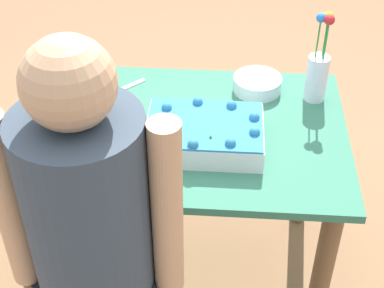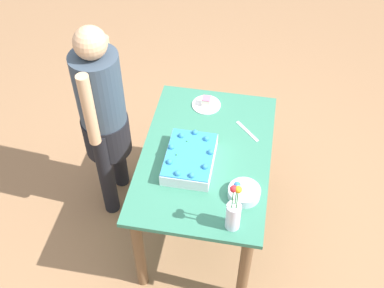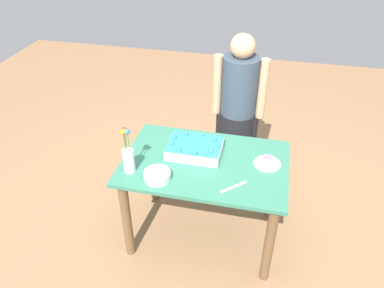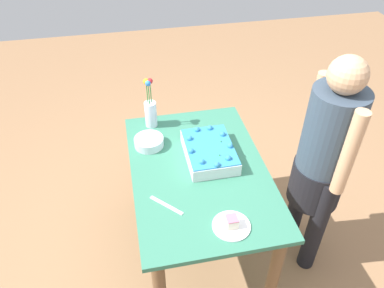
% 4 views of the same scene
% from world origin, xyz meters
% --- Properties ---
extents(ground_plane, '(8.00, 8.00, 0.00)m').
position_xyz_m(ground_plane, '(0.00, 0.00, 0.00)').
color(ground_plane, '#996F4B').
extents(dining_table, '(1.20, 0.80, 0.76)m').
position_xyz_m(dining_table, '(0.00, 0.00, 0.62)').
color(dining_table, '#35785D').
rests_on(dining_table, ground_plane).
extents(sheet_cake, '(0.40, 0.29, 0.11)m').
position_xyz_m(sheet_cake, '(-0.10, 0.08, 0.80)').
color(sheet_cake, white).
rests_on(sheet_cake, dining_table).
extents(serving_plate_with_slice, '(0.20, 0.20, 0.07)m').
position_xyz_m(serving_plate_with_slice, '(0.44, 0.07, 0.77)').
color(serving_plate_with_slice, white).
rests_on(serving_plate_with_slice, dining_table).
extents(cake_knife, '(0.17, 0.16, 0.00)m').
position_xyz_m(cake_knife, '(0.24, -0.23, 0.76)').
color(cake_knife, silver).
rests_on(cake_knife, dining_table).
extents(flower_vase, '(0.08, 0.08, 0.35)m').
position_xyz_m(flower_vase, '(-0.50, -0.22, 0.88)').
color(flower_vase, white).
rests_on(flower_vase, dining_table).
extents(fruit_bowl, '(0.19, 0.19, 0.06)m').
position_xyz_m(fruit_bowl, '(-0.28, -0.26, 0.79)').
color(fruit_bowl, silver).
rests_on(fruit_bowl, dining_table).
extents(person_standing, '(0.45, 0.31, 1.49)m').
position_xyz_m(person_standing, '(0.15, 0.70, 0.85)').
color(person_standing, black).
rests_on(person_standing, ground_plane).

